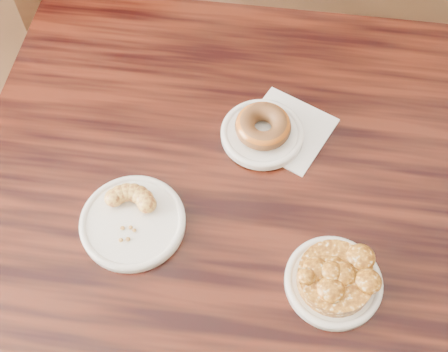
{
  "coord_description": "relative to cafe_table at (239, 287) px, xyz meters",
  "views": [
    {
      "loc": [
        -0.4,
        -0.55,
        1.59
      ],
      "look_at": [
        -0.33,
        -0.08,
        0.8
      ],
      "focal_mm": 45.0,
      "sensor_mm": 36.0,
      "label": 1
    }
  ],
  "objects": [
    {
      "name": "floor",
      "position": [
        0.3,
        0.12,
        -0.38
      ],
      "size": [
        5.0,
        5.0,
        0.0
      ],
      "primitive_type": "plane",
      "color": "black",
      "rests_on": "ground"
    },
    {
      "name": "cafe_table",
      "position": [
        0.0,
        0.0,
        0.0
      ],
      "size": [
        1.22,
        1.22,
        0.75
      ],
      "primitive_type": "cube",
      "rotation": [
        0.0,
        0.0,
        -0.28
      ],
      "color": "black",
      "rests_on": "floor"
    },
    {
      "name": "chair_far",
      "position": [
        -0.25,
        0.83,
        0.08
      ],
      "size": [
        0.44,
        0.44,
        0.9
      ],
      "primitive_type": null,
      "rotation": [
        0.0,
        0.0,
        3.18
      ],
      "color": "black",
      "rests_on": "floor"
    },
    {
      "name": "napkin",
      "position": [
        0.1,
        0.15,
        0.38
      ],
      "size": [
        0.21,
        0.21,
        0.0
      ],
      "primitive_type": "cube",
      "rotation": [
        0.0,
        0.0,
        -0.71
      ],
      "color": "white",
      "rests_on": "cafe_table"
    },
    {
      "name": "plate_donut",
      "position": [
        0.06,
        0.14,
        0.38
      ],
      "size": [
        0.15,
        0.15,
        0.01
      ],
      "primitive_type": "cylinder",
      "color": "white",
      "rests_on": "napkin"
    },
    {
      "name": "plate_cruller",
      "position": [
        -0.19,
        0.0,
        0.38
      ],
      "size": [
        0.18,
        0.18,
        0.01
      ],
      "primitive_type": "cylinder",
      "color": "white",
      "rests_on": "cafe_table"
    },
    {
      "name": "plate_fritter",
      "position": [
        0.12,
        -0.15,
        0.38
      ],
      "size": [
        0.15,
        0.15,
        0.01
      ],
      "primitive_type": "cylinder",
      "color": "silver",
      "rests_on": "cafe_table"
    },
    {
      "name": "glazed_donut",
      "position": [
        0.06,
        0.14,
        0.41
      ],
      "size": [
        0.1,
        0.1,
        0.04
      ],
      "primitive_type": "torus",
      "color": "#8C4114",
      "rests_on": "plate_donut"
    },
    {
      "name": "apple_fritter",
      "position": [
        0.12,
        -0.15,
        0.41
      ],
      "size": [
        0.16,
        0.16,
        0.04
      ],
      "primitive_type": null,
      "color": "#4E2608",
      "rests_on": "plate_fritter"
    },
    {
      "name": "cruller_fragment",
      "position": [
        -0.19,
        0.0,
        0.4
      ],
      "size": [
        0.11,
        0.11,
        0.03
      ],
      "primitive_type": null,
      "color": "brown",
      "rests_on": "plate_cruller"
    }
  ]
}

